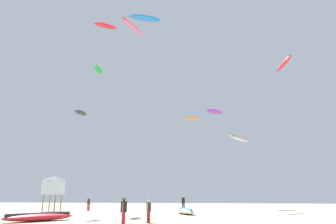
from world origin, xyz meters
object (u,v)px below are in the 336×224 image
kite_aloft_1 (105,26)px  kite_aloft_5 (240,138)px  kite_grounded_near (39,217)px  kite_aloft_6 (214,112)px  kite_aloft_0 (145,18)px  kite_grounded_mid (185,211)px  kite_aloft_3 (81,113)px  kite_aloft_8 (133,27)px  kite_aloft_2 (192,119)px  kite_aloft_9 (284,64)px  kite_aloft_7 (98,70)px  person_left (89,203)px  person_right (149,209)px  person_foreground (124,210)px  person_midground (183,202)px  lifeguard_tower (54,185)px

kite_aloft_1 → kite_aloft_5: 23.14m
kite_grounded_near → kite_aloft_6: size_ratio=1.32×
kite_grounded_near → kite_aloft_0: 27.53m
kite_grounded_near → kite_grounded_mid: bearing=44.6°
kite_aloft_5 → kite_grounded_mid: bearing=-129.5°
kite_aloft_0 → kite_aloft_6: kite_aloft_0 is taller
kite_aloft_3 → kite_aloft_6: (15.34, 21.84, 5.65)m
kite_aloft_8 → kite_aloft_2: bearing=77.7°
kite_aloft_2 → kite_aloft_9: bearing=-62.6°
kite_aloft_0 → kite_aloft_1: size_ratio=1.47×
kite_aloft_2 → kite_aloft_7: (-13.07, -15.21, 4.21)m
person_left → person_right: person_left is taller
kite_grounded_mid → person_foreground: bearing=-101.9°
kite_aloft_2 → kite_grounded_near: bearing=-106.5°
person_right → kite_aloft_8: bearing=138.5°
person_left → kite_grounded_near: size_ratio=0.33×
person_foreground → kite_aloft_3: size_ratio=0.79×
person_left → kite_aloft_1: kite_aloft_1 is taller
kite_aloft_0 → kite_aloft_2: (4.90, 20.48, -8.85)m
person_left → kite_aloft_9: (23.64, -4.67, 15.09)m
person_left → kite_aloft_2: kite_aloft_2 is taller
person_midground → kite_aloft_0: kite_aloft_0 is taller
person_right → kite_grounded_mid: size_ratio=0.31×
kite_aloft_6 → kite_aloft_7: 21.92m
kite_aloft_0 → kite_aloft_3: kite_aloft_0 is taller
person_foreground → kite_aloft_5: bearing=67.4°
person_midground → kite_grounded_near: 18.50m
person_midground → lifeguard_tower: size_ratio=0.43×
kite_grounded_mid → kite_aloft_7: kite_aloft_7 is taller
person_foreground → kite_aloft_1: size_ratio=0.58×
lifeguard_tower → kite_aloft_5: size_ratio=1.04×
kite_aloft_0 → person_foreground: bearing=-80.9°
person_right → kite_aloft_1: (-8.61, 11.78, 22.48)m
kite_aloft_5 → kite_aloft_7: bearing=-178.7°
kite_aloft_1 → kite_aloft_3: kite_aloft_1 is taller
kite_aloft_5 → kite_aloft_9: 11.21m
person_midground → kite_aloft_1: kite_aloft_1 is taller
kite_aloft_2 → person_midground: bearing=-91.6°
lifeguard_tower → kite_aloft_6: size_ratio=1.14×
kite_aloft_0 → kite_aloft_1: kite_aloft_0 is taller
kite_aloft_5 → kite_aloft_2: bearing=115.2°
lifeguard_tower → kite_grounded_near: bearing=-64.7°
kite_grounded_mid → lifeguard_tower: lifeguard_tower is taller
person_left → kite_aloft_3: size_ratio=0.74×
kite_aloft_3 → lifeguard_tower: bearing=135.4°
person_right → kite_aloft_5: (8.42, 18.13, 8.17)m
lifeguard_tower → kite_aloft_8: size_ratio=0.96×
kite_aloft_2 → kite_aloft_3: (-11.19, -23.96, -4.93)m
person_left → kite_aloft_6: size_ratio=0.44×
kite_aloft_8 → person_left: bearing=133.4°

